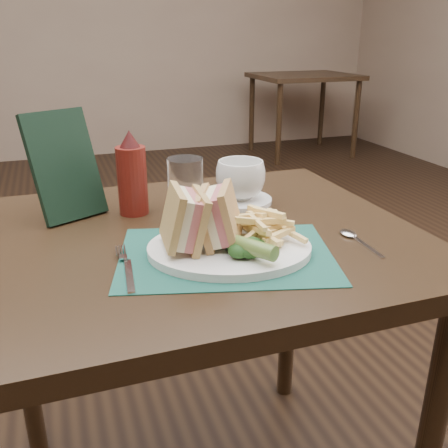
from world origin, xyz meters
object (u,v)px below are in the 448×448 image
object	(u,v)px
coffee_cup	(240,180)
table_main	(197,383)
saucer	(240,200)
drinking_glass	(186,188)
placemat	(226,255)
ketchup_bottle	(132,173)
sandwich_half_b	(208,215)
sandwich_half_a	(173,219)
plate	(229,249)
check_presenter	(65,166)
table_bg_right	(302,115)

from	to	relation	value
coffee_cup	table_main	bearing A→B (deg)	-136.90
saucer	drinking_glass	bearing A→B (deg)	-161.23
saucer	placemat	bearing A→B (deg)	-115.80
coffee_cup	drinking_glass	distance (m)	0.15
coffee_cup	ketchup_bottle	bearing A→B (deg)	178.05
placemat	drinking_glass	xyz separation A→B (m)	(-0.01, 0.22, 0.06)
sandwich_half_b	coffee_cup	size ratio (longest dim) A/B	0.95
drinking_glass	ketchup_bottle	distance (m)	0.12
sandwich_half_a	coffee_cup	size ratio (longest dim) A/B	0.96
drinking_glass	ketchup_bottle	size ratio (longest dim) A/B	0.70
sandwich_half_b	plate	bearing A→B (deg)	-6.25
placemat	sandwich_half_a	distance (m)	0.12
sandwich_half_a	ketchup_bottle	world-z (taller)	ketchup_bottle
drinking_glass	check_presenter	distance (m)	0.26
sandwich_half_b	drinking_glass	size ratio (longest dim) A/B	0.85
table_main	sandwich_half_a	distance (m)	0.46
placemat	check_presenter	size ratio (longest dim) A/B	1.64
placemat	coffee_cup	xyz separation A→B (m)	(0.13, 0.27, 0.05)
sandwich_half_a	sandwich_half_b	xyz separation A→B (m)	(0.07, 0.00, -0.00)
sandwich_half_b	ketchup_bottle	distance (m)	0.27
table_main	placemat	xyz separation A→B (m)	(0.03, -0.13, 0.38)
ketchup_bottle	coffee_cup	bearing A→B (deg)	-1.95
table_main	placemat	distance (m)	0.40
drinking_glass	check_presenter	bearing A→B (deg)	160.36
drinking_glass	ketchup_bottle	xyz separation A→B (m)	(-0.10, 0.06, 0.03)
sandwich_half_a	check_presenter	xyz separation A→B (m)	(-0.16, 0.29, 0.04)
plate	saucer	distance (m)	0.29
drinking_glass	check_presenter	xyz separation A→B (m)	(-0.24, 0.09, 0.05)
coffee_cup	check_presenter	xyz separation A→B (m)	(-0.39, 0.04, 0.06)
table_bg_right	drinking_glass	size ratio (longest dim) A/B	6.92
placemat	ketchup_bottle	world-z (taller)	ketchup_bottle
table_main	ketchup_bottle	size ratio (longest dim) A/B	4.84
plate	sandwich_half_b	xyz separation A→B (m)	(-0.03, 0.02, 0.06)
saucer	sandwich_half_b	bearing A→B (deg)	-122.65
ketchup_bottle	check_presenter	bearing A→B (deg)	168.38
saucer	table_bg_right	bearing A→B (deg)	59.94
table_bg_right	drinking_glass	xyz separation A→B (m)	(-2.02, -3.28, 0.44)
drinking_glass	check_presenter	world-z (taller)	check_presenter
sandwich_half_a	saucer	size ratio (longest dim) A/B	0.75
sandwich_half_b	saucer	xyz separation A→B (m)	(0.16, 0.24, -0.07)
table_bg_right	plate	distance (m)	4.05
table_main	coffee_cup	world-z (taller)	coffee_cup
coffee_cup	check_presenter	world-z (taller)	check_presenter
coffee_cup	ketchup_bottle	size ratio (longest dim) A/B	0.62
table_main	sandwich_half_b	size ratio (longest dim) A/B	8.17
sandwich_half_b	ketchup_bottle	xyz separation A→B (m)	(-0.09, 0.25, 0.02)
sandwich_half_a	saucer	distance (m)	0.34
plate	ketchup_bottle	xyz separation A→B (m)	(-0.13, 0.27, 0.08)
plate	check_presenter	distance (m)	0.42
saucer	ketchup_bottle	world-z (taller)	ketchup_bottle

